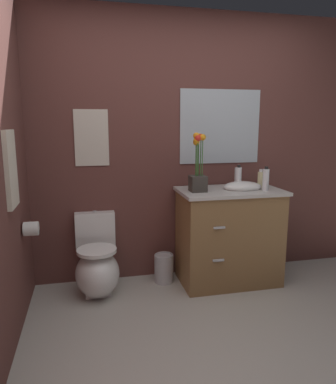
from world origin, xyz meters
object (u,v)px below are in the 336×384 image
Objects in this scene: flower_vase at (198,169)px; wall_mirror at (220,127)px; hanging_towel at (11,169)px; toilet_paper_roll at (31,229)px; trash_bin at (164,268)px; lotion_bottle at (261,179)px; vanity_cabinet at (229,235)px; toilet at (97,267)px; hand_wash_bottle at (266,179)px; wall_poster at (92,138)px; soap_bottle at (238,177)px.

wall_mirror is (0.32, 0.32, 0.36)m from flower_vase.
hanging_towel reaches higher than toilet_paper_roll.
flower_vase is 1.00m from trash_bin.
vanity_cabinet is at bearing -168.89° from lotion_bottle.
toilet is at bearing -167.61° from wall_mirror.
hanging_towel reaches higher than lotion_bottle.
hanging_towel reaches higher than flower_vase.
lotion_bottle is 0.32× the size of hanging_towel.
hand_wash_bottle is (1.50, -0.15, 0.75)m from toilet.
flower_vase is 1.46m from toilet_paper_roll.
hand_wash_bottle reaches higher than toilet_paper_roll.
flower_vase is 0.62m from hand_wash_bottle.
lotion_bottle is at bearing -2.97° from trash_bin.
wall_poster is at bearing 180.00° from wall_mirror.
wall_mirror is (-0.29, 0.41, 0.46)m from hand_wash_bottle.
flower_vase reaches higher than soap_bottle.
hanging_towel reaches higher than trash_bin.
wall_mirror is at bearing 12.39° from toilet.
hand_wash_bottle reaches higher than soap_bottle.
vanity_cabinet is 1.74m from toilet_paper_roll.
toilet_paper_roll is at bearing -171.87° from soap_bottle.
wall_mirror is (-0.33, 0.23, 0.49)m from lotion_bottle.
wall_poster is at bearing 160.67° from flower_vase.
wall_poster is at bearing 43.09° from toilet_paper_roll.
vanity_cabinet is 5.01× the size of soap_bottle.
trash_bin is at bearing -163.13° from wall_mirror.
wall_mirror is at bearing 90.51° from vanity_cabinet.
wall_poster reaches higher than soap_bottle.
flower_vase is at bearing 170.73° from hand_wash_bottle.
trash_bin is (-0.93, 0.05, -0.83)m from lotion_bottle.
soap_bottle is at bearing -1.70° from trash_bin.
wall_poster is (-1.22, 0.29, 0.90)m from vanity_cabinet.
toilet_paper_roll is (-0.50, -0.20, 0.44)m from toilet.
flower_vase reaches higher than trash_bin.
toilet is 0.64m from trash_bin.
soap_bottle is at bearing 2.79° from toilet.
soap_bottle is (1.34, 0.07, 0.74)m from toilet.
toilet_paper_roll is at bearing -178.59° from hand_wash_bottle.
toilet_paper_roll is at bearing -136.91° from wall_poster.
lotion_bottle is at bearing 76.61° from hand_wash_bottle.
wall_poster reaches higher than vanity_cabinet.
lotion_bottle is at bearing 6.54° from toilet_paper_roll.
hanging_towel reaches higher than hand_wash_bottle.
hand_wash_bottle is 1.60m from wall_poster.
wall_mirror is (0.60, 0.18, 1.31)m from trash_bin.
hanging_towel reaches higher than soap_bottle.
flower_vase is at bearing 17.07° from hanging_towel.
vanity_cabinet is 0.61m from lotion_bottle.
lotion_bottle is (0.33, 0.06, 0.51)m from vanity_cabinet.
flower_vase reaches higher than toilet_paper_roll.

